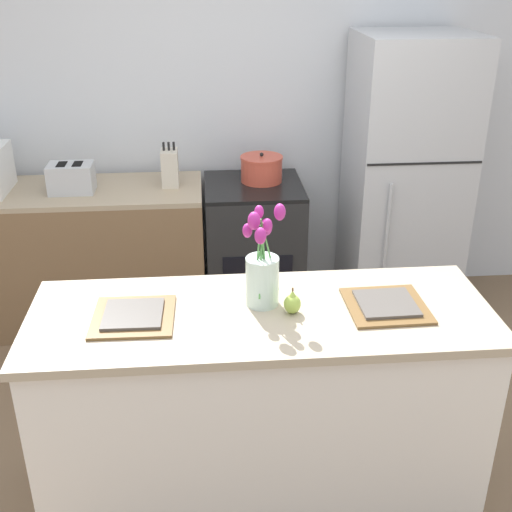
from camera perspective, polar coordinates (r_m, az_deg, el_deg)
name	(u,v)px	position (r m, az deg, el deg)	size (l,w,h in m)	color
ground_plane	(261,490)	(3.05, 0.43, -20.10)	(10.00, 10.00, 0.00)	brown
back_wall	(233,96)	(4.22, -2.09, 14.02)	(5.20, 0.08, 2.70)	silver
kitchen_island	(261,407)	(2.74, 0.46, -13.29)	(1.80, 0.66, 0.92)	silver
back_counter	(70,257)	(4.20, -16.18, -0.06)	(1.68, 0.60, 0.89)	brown
stove_range	(254,250)	(4.13, -0.22, 0.52)	(0.60, 0.61, 0.89)	black
refrigerator	(404,181)	(4.15, 13.06, 6.51)	(0.68, 0.67, 1.77)	#B7BABC
flower_vase	(262,271)	(2.47, 0.56, -1.30)	(0.16, 0.16, 0.41)	silver
pear_figurine	(292,303)	(2.46, 3.25, -4.19)	(0.07, 0.07, 0.11)	#9EBC47
plate_setting_left	(133,316)	(2.48, -10.85, -5.24)	(0.31, 0.31, 0.02)	brown
plate_setting_right	(386,305)	(2.56, 11.50, -4.28)	(0.31, 0.31, 0.02)	brown
toaster	(71,178)	(3.96, -16.10, 6.68)	(0.28, 0.18, 0.17)	#B7BABC
cooking_pot	(262,169)	(3.99, 0.50, 7.76)	(0.26, 0.26, 0.18)	#CC4C38
knife_block	(170,168)	(3.94, -7.66, 7.77)	(0.10, 0.14, 0.27)	beige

